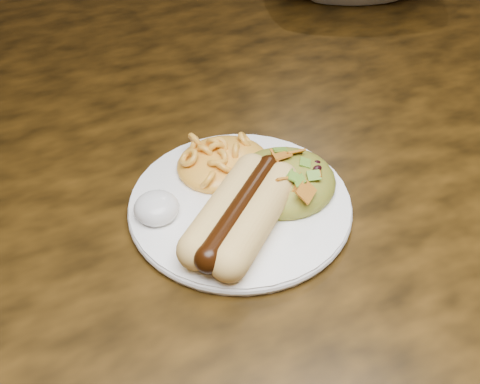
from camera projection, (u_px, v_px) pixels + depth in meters
name	position (u px, v px, depth m)	size (l,w,h in m)	color
table	(155.00, 188.00, 0.68)	(1.60, 0.90, 0.75)	#492D0B
plate	(240.00, 204.00, 0.52)	(0.20, 0.20, 0.01)	white
hotdog	(241.00, 212.00, 0.48)	(0.11, 0.13, 0.03)	#EFBC60
mac_and_cheese	(223.00, 153.00, 0.54)	(0.09, 0.08, 0.04)	yellow
sour_cream	(156.00, 204.00, 0.49)	(0.04, 0.04, 0.02)	white
taco_salad	(284.00, 173.00, 0.52)	(0.10, 0.09, 0.04)	#A36612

